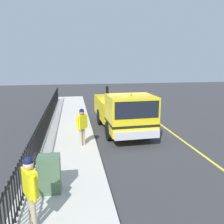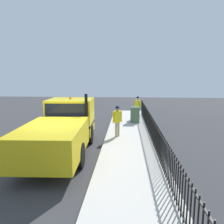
{
  "view_description": "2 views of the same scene",
  "coord_description": "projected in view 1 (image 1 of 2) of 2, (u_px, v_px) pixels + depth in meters",
  "views": [
    {
      "loc": [
        2.88,
        12.77,
        3.91
      ],
      "look_at": [
        0.94,
        1.36,
        1.29
      ],
      "focal_mm": 36.99,
      "sensor_mm": 36.0,
      "label": 1
    },
    {
      "loc": [
        3.01,
        -8.66,
        3.46
      ],
      "look_at": [
        2.28,
        2.5,
        1.55
      ],
      "focal_mm": 34.76,
      "sensor_mm": 36.0,
      "label": 2
    }
  ],
  "objects": [
    {
      "name": "sidewalk_slab",
      "position": [
        68.0,
        129.0,
        13.06
      ],
      "size": [
        2.68,
        23.39,
        0.14
      ],
      "primitive_type": "cube",
      "color": "beige",
      "rests_on": "ground"
    },
    {
      "name": "work_truck",
      "position": [
        123.0,
        110.0,
        12.57
      ],
      "size": [
        2.46,
        6.28,
        2.61
      ],
      "rotation": [
        0.0,
        0.0,
        0.04
      ],
      "color": "yellow",
      "rests_on": "ground"
    },
    {
      "name": "iron_fence",
      "position": [
        47.0,
        118.0,
        12.73
      ],
      "size": [
        0.04,
        19.92,
        1.21
      ],
      "color": "black",
      "rests_on": "sidewalk_slab"
    },
    {
      "name": "lane_marking",
      "position": [
        162.0,
        126.0,
        14.0
      ],
      "size": [
        0.12,
        21.05,
        0.01
      ],
      "primitive_type": "cube",
      "color": "yellow",
      "rests_on": "ground"
    },
    {
      "name": "pedestrian_distant",
      "position": [
        30.0,
        185.0,
        5.1
      ],
      "size": [
        0.41,
        0.58,
        1.73
      ],
      "rotation": [
        0.0,
        0.0,
        2.03
      ],
      "color": "yellow",
      "rests_on": "sidewalk_slab"
    },
    {
      "name": "worker_standing",
      "position": [
        82.0,
        123.0,
        10.19
      ],
      "size": [
        0.49,
        0.49,
        1.7
      ],
      "rotation": [
        0.0,
        0.0,
        -2.38
      ],
      "color": "yellow",
      "rests_on": "sidewalk_slab"
    },
    {
      "name": "ground_plane",
      "position": [
        124.0,
        128.0,
        13.61
      ],
      "size": [
        51.46,
        51.46,
        0.0
      ],
      "primitive_type": "plane",
      "color": "#38383A",
      "rests_on": "ground"
    },
    {
      "name": "traffic_cone",
      "position": [
        136.0,
        111.0,
        16.82
      ],
      "size": [
        0.43,
        0.43,
        0.61
      ],
      "primitive_type": "cone",
      "color": "orange",
      "rests_on": "ground"
    },
    {
      "name": "utility_cabinet",
      "position": [
        50.0,
        174.0,
        6.64
      ],
      "size": [
        0.62,
        0.49,
        1.11
      ],
      "primitive_type": "cube",
      "color": "#4C6B4C",
      "rests_on": "sidewalk_slab"
    }
  ]
}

